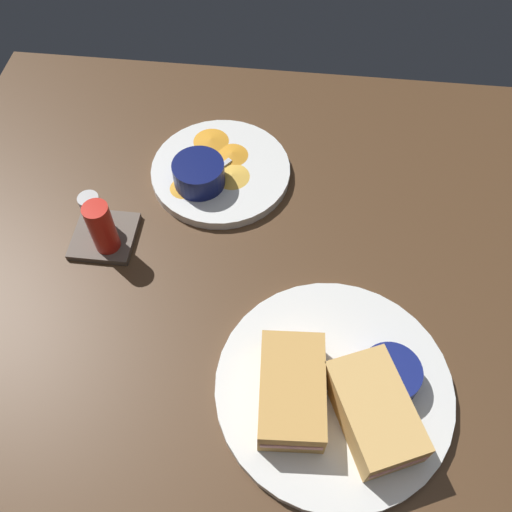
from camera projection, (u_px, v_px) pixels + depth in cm
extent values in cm
cube|color=#4C331E|center=(268.00, 343.00, 74.02)|extent=(110.00, 110.00, 3.00)
cylinder|color=silver|center=(333.00, 388.00, 68.14)|extent=(29.41, 29.41, 1.60)
cube|color=tan|center=(292.00, 390.00, 64.66)|extent=(13.46, 8.42, 4.80)
cube|color=#DB938E|center=(292.00, 390.00, 64.66)|extent=(13.68, 7.83, 0.80)
cube|color=tan|center=(374.00, 411.00, 63.30)|extent=(14.96, 12.19, 4.80)
cube|color=#DB938E|center=(374.00, 411.00, 63.30)|extent=(14.95, 11.74, 0.80)
cylinder|color=navy|center=(390.00, 375.00, 66.53)|extent=(7.35, 7.35, 3.23)
cylinder|color=black|center=(392.00, 371.00, 65.52)|extent=(6.02, 6.02, 0.60)
cube|color=silver|center=(309.00, 392.00, 66.75)|extent=(2.29, 5.51, 0.40)
ellipsoid|color=silver|center=(353.00, 385.00, 67.13)|extent=(3.00, 3.68, 0.80)
cylinder|color=silver|center=(221.00, 172.00, 88.11)|extent=(22.17, 22.17, 1.60)
cylinder|color=#0C144C|center=(199.00, 174.00, 84.11)|extent=(7.96, 7.96, 4.01)
cylinder|color=olive|center=(198.00, 166.00, 82.77)|extent=(6.52, 6.52, 0.60)
cube|color=silver|center=(218.00, 169.00, 87.00)|extent=(4.83, 4.01, 0.40)
ellipsoid|color=silver|center=(192.00, 187.00, 84.69)|extent=(3.88, 3.70, 0.80)
cone|color=gold|center=(232.00, 175.00, 86.20)|extent=(5.65, 5.65, 0.60)
cone|color=orange|center=(201.00, 167.00, 87.17)|extent=(7.74, 7.74, 0.60)
cone|color=gold|center=(184.00, 187.00, 84.88)|extent=(5.73, 5.73, 0.60)
cone|color=orange|center=(232.00, 154.00, 88.76)|extent=(6.51, 6.51, 0.60)
cone|color=orange|center=(211.00, 140.00, 90.52)|extent=(8.33, 8.33, 0.60)
cube|color=brown|center=(105.00, 236.00, 81.39)|extent=(9.00, 9.00, 1.00)
cylinder|color=red|center=(102.00, 227.00, 76.37)|extent=(3.60, 3.60, 8.50)
cylinder|color=#B2B2B2|center=(93.00, 211.00, 79.56)|extent=(3.00, 3.00, 6.00)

